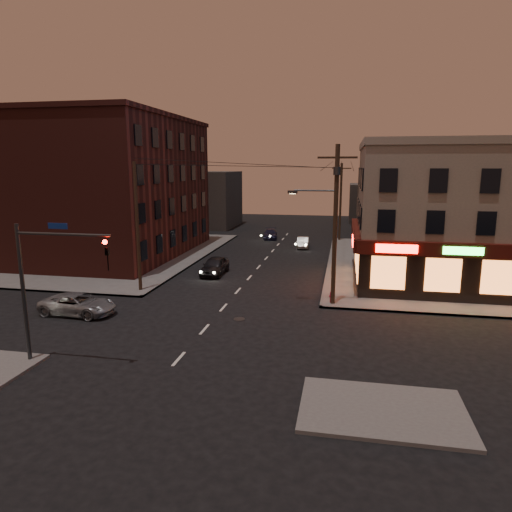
% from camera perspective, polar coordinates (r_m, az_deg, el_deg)
% --- Properties ---
extents(ground, '(120.00, 120.00, 0.00)m').
position_cam_1_polar(ground, '(25.62, -6.46, -9.10)').
color(ground, black).
rests_on(ground, ground).
extents(sidewalk_ne, '(24.00, 28.00, 0.15)m').
position_cam_1_polar(sidewalk_ne, '(44.08, 24.78, -1.32)').
color(sidewalk_ne, '#514F4C').
rests_on(sidewalk_ne, ground).
extents(sidewalk_nw, '(24.00, 28.00, 0.15)m').
position_cam_1_polar(sidewalk_nw, '(49.74, -19.81, 0.39)').
color(sidewalk_nw, '#514F4C').
rests_on(sidewalk_nw, ground).
extents(pizza_building, '(15.85, 12.85, 10.50)m').
position_cam_1_polar(pizza_building, '(37.46, 24.32, 4.85)').
color(pizza_building, gray).
rests_on(pizza_building, sidewalk_ne).
extents(brick_apartment, '(12.00, 20.00, 13.00)m').
position_cam_1_polar(brick_apartment, '(47.29, -16.66, 8.09)').
color(brick_apartment, '#4E1E19').
rests_on(brick_apartment, sidewalk_nw).
extents(bg_building_ne_a, '(10.00, 12.00, 7.00)m').
position_cam_1_polar(bg_building_ne_a, '(61.46, 17.31, 5.73)').
color(bg_building_ne_a, '#3F3D3A').
rests_on(bg_building_ne_a, ground).
extents(bg_building_nw, '(9.00, 10.00, 8.00)m').
position_cam_1_polar(bg_building_nw, '(68.17, -6.39, 7.08)').
color(bg_building_nw, '#3F3D3A').
rests_on(bg_building_nw, ground).
extents(bg_building_ne_b, '(8.00, 8.00, 6.00)m').
position_cam_1_polar(bg_building_ne_b, '(75.24, 14.66, 6.41)').
color(bg_building_ne_b, '#3F3D3A').
rests_on(bg_building_ne_b, ground).
extents(utility_pole_main, '(4.20, 0.44, 10.00)m').
position_cam_1_polar(utility_pole_main, '(28.85, 9.67, 4.89)').
color(utility_pole_main, '#382619').
rests_on(utility_pole_main, sidewalk_ne).
extents(utility_pole_far, '(0.26, 0.26, 9.00)m').
position_cam_1_polar(utility_pole_far, '(55.03, 10.52, 6.66)').
color(utility_pole_far, '#382619').
rests_on(utility_pole_far, sidewalk_ne).
extents(utility_pole_west, '(0.24, 0.24, 9.00)m').
position_cam_1_polar(utility_pole_west, '(32.88, -14.59, 3.50)').
color(utility_pole_west, '#382619').
rests_on(utility_pole_west, sidewalk_nw).
extents(traffic_signal, '(4.49, 0.32, 6.47)m').
position_cam_1_polar(traffic_signal, '(22.09, -25.16, -2.18)').
color(traffic_signal, '#333538').
rests_on(traffic_signal, ground).
extents(suv_cross, '(4.69, 2.35, 1.27)m').
position_cam_1_polar(suv_cross, '(29.71, -21.37, -5.65)').
color(suv_cross, gray).
rests_on(suv_cross, ground).
extents(sedan_near, '(1.73, 4.26, 1.45)m').
position_cam_1_polar(sedan_near, '(37.87, -5.18, -1.23)').
color(sedan_near, black).
rests_on(sedan_near, ground).
extents(sedan_mid, '(1.43, 3.59, 1.16)m').
position_cam_1_polar(sedan_mid, '(50.31, 5.90, 1.70)').
color(sedan_mid, gray).
rests_on(sedan_mid, ground).
extents(sedan_far, '(2.14, 4.20, 1.17)m').
position_cam_1_polar(sedan_far, '(56.17, 1.81, 2.76)').
color(sedan_far, black).
rests_on(sedan_far, ground).
extents(fire_hydrant, '(0.33, 0.33, 0.73)m').
position_cam_1_polar(fire_hydrant, '(30.05, 9.42, -4.99)').
color(fire_hydrant, maroon).
rests_on(fire_hydrant, sidewalk_ne).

